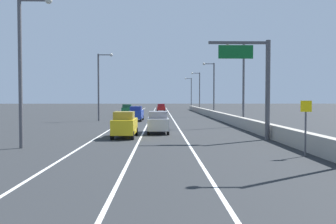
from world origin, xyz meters
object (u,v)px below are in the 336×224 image
overhead_sign_gantry (258,77)px  car_silver_0 (158,122)px  speed_advisory_sign (306,124)px  car_blue_2 (136,114)px  lamp_post_right_third (212,85)px  lamp_post_left_mid (100,82)px  car_red_1 (161,108)px  lamp_post_left_near (24,61)px  car_green_3 (127,110)px  lamp_post_right_fourth (198,89)px  lamp_post_right_second (241,78)px  lamp_post_right_fifth (190,91)px  car_yellow_4 (125,125)px

overhead_sign_gantry → car_silver_0: 9.98m
speed_advisory_sign → car_blue_2: size_ratio=0.63×
speed_advisory_sign → lamp_post_right_third: lamp_post_right_third is taller
overhead_sign_gantry → speed_advisory_sign: size_ratio=2.50×
lamp_post_left_mid → car_red_1: 37.74m
lamp_post_left_near → car_green_3: (2.11, 46.85, -4.44)m
lamp_post_right_fourth → lamp_post_left_mid: same height
lamp_post_right_third → car_red_1: (-8.96, 23.85, -4.51)m
overhead_sign_gantry → lamp_post_right_second: bearing=82.9°
lamp_post_right_fourth → lamp_post_right_fifth: same height
lamp_post_right_second → car_red_1: 48.17m
speed_advisory_sign → car_silver_0: speed_advisory_sign is taller
lamp_post_right_second → car_green_3: (-15.32, 29.56, -4.44)m
lamp_post_right_fourth → car_red_1: 10.06m
lamp_post_right_fifth → car_green_3: lamp_post_right_fifth is taller
lamp_post_left_near → lamp_post_right_fifth: bearing=78.6°
lamp_post_right_second → lamp_post_left_near: size_ratio=1.00×
car_green_3 → car_yellow_4: size_ratio=0.99×
lamp_post_right_third → car_yellow_4: bearing=-109.1°
lamp_post_right_fourth → car_blue_2: bearing=-109.1°
car_red_1 → speed_advisory_sign: bearing=-83.6°
lamp_post_right_second → car_red_1: size_ratio=2.25×
lamp_post_left_near → car_blue_2: size_ratio=1.97×
overhead_sign_gantry → lamp_post_left_near: size_ratio=0.80×
overhead_sign_gantry → speed_advisory_sign: overhead_sign_gantry is taller
lamp_post_right_fifth → lamp_post_left_mid: (-17.52, -59.22, 0.00)m
lamp_post_left_near → car_red_1: 65.17m
overhead_sign_gantry → lamp_post_right_third: bearing=87.2°
lamp_post_left_near → lamp_post_left_mid: (0.12, 27.95, 0.00)m
lamp_post_right_third → lamp_post_right_fifth: same height
lamp_post_right_third → car_silver_0: size_ratio=2.13×
car_blue_2 → speed_advisory_sign: bearing=-70.4°
car_green_3 → lamp_post_right_second: bearing=-62.6°
lamp_post_right_fifth → car_blue_2: (-12.51, -59.48, -4.42)m
lamp_post_left_mid → speed_advisory_sign: bearing=-62.9°
lamp_post_right_second → lamp_post_right_fifth: bearing=89.8°
lamp_post_right_second → car_silver_0: (-9.18, -7.62, -4.46)m
lamp_post_right_fifth → car_silver_0: size_ratio=2.13×
speed_advisory_sign → car_silver_0: size_ratio=0.68×
overhead_sign_gantry → lamp_post_right_fifth: bearing=88.7°
lamp_post_right_fifth → lamp_post_left_mid: 61.75m
car_silver_0 → speed_advisory_sign: bearing=-58.8°
lamp_post_right_fourth → car_yellow_4: 59.20m
overhead_sign_gantry → car_blue_2: overhead_sign_gantry is taller
overhead_sign_gantry → lamp_post_right_third: size_ratio=0.80×
lamp_post_left_mid → car_yellow_4: (5.49, -21.88, -4.41)m
lamp_post_left_near → car_red_1: lamp_post_left_near is taller
car_green_3 → lamp_post_right_fourth: bearing=47.7°
car_blue_2 → lamp_post_left_mid: bearing=177.0°
car_silver_0 → car_red_1: (0.39, 54.76, -0.04)m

